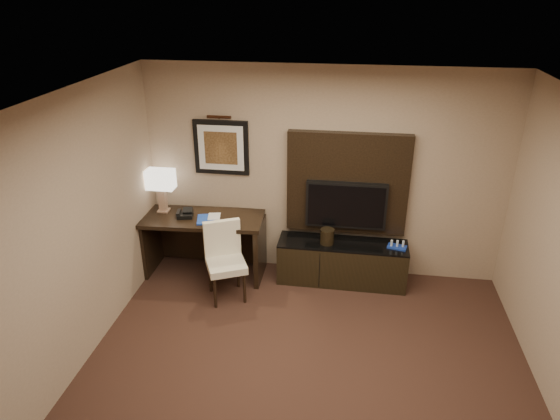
% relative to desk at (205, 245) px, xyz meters
% --- Properties ---
extents(floor, '(4.50, 5.00, 0.01)m').
position_rel_desk_xyz_m(floor, '(1.50, -2.15, -0.42)').
color(floor, '#341E17').
rests_on(floor, ground).
extents(ceiling, '(4.50, 5.00, 0.01)m').
position_rel_desk_xyz_m(ceiling, '(1.50, -2.15, 2.29)').
color(ceiling, silver).
rests_on(ceiling, wall_back).
extents(wall_back, '(4.50, 0.01, 2.70)m').
position_rel_desk_xyz_m(wall_back, '(1.50, 0.35, 0.94)').
color(wall_back, tan).
rests_on(wall_back, floor).
extents(wall_left, '(0.01, 5.00, 2.70)m').
position_rel_desk_xyz_m(wall_left, '(-0.75, -2.15, 0.94)').
color(wall_left, tan).
rests_on(wall_left, floor).
extents(desk, '(1.57, 0.74, 0.82)m').
position_rel_desk_xyz_m(desk, '(0.00, 0.00, 0.00)').
color(desk, black).
rests_on(desk, floor).
extents(credenza, '(1.63, 0.47, 0.56)m').
position_rel_desk_xyz_m(credenza, '(1.79, 0.05, -0.13)').
color(credenza, black).
rests_on(credenza, floor).
extents(tv_wall_panel, '(1.50, 0.12, 1.30)m').
position_rel_desk_xyz_m(tv_wall_panel, '(1.80, 0.29, 0.86)').
color(tv_wall_panel, black).
rests_on(tv_wall_panel, wall_back).
extents(tv, '(1.00, 0.08, 0.60)m').
position_rel_desk_xyz_m(tv, '(1.80, 0.19, 0.61)').
color(tv, black).
rests_on(tv, tv_wall_panel).
extents(artwork, '(0.70, 0.04, 0.70)m').
position_rel_desk_xyz_m(artwork, '(0.20, 0.33, 1.24)').
color(artwork, black).
rests_on(artwork, wall_back).
extents(picture_light, '(0.04, 0.04, 0.30)m').
position_rel_desk_xyz_m(picture_light, '(0.20, 0.29, 1.64)').
color(picture_light, '#3F2214').
rests_on(picture_light, wall_back).
extents(desk_chair, '(0.62, 0.65, 0.93)m').
position_rel_desk_xyz_m(desk_chair, '(0.42, -0.52, 0.05)').
color(desk_chair, '#F2E9CA').
rests_on(desk_chair, floor).
extents(table_lamp, '(0.35, 0.23, 0.54)m').
position_rel_desk_xyz_m(table_lamp, '(-0.56, 0.10, 0.68)').
color(table_lamp, tan).
rests_on(table_lamp, desk).
extents(desk_phone, '(0.23, 0.21, 0.10)m').
position_rel_desk_xyz_m(desk_phone, '(-0.22, -0.03, 0.46)').
color(desk_phone, black).
rests_on(desk_phone, desk).
extents(blue_folder, '(0.28, 0.33, 0.02)m').
position_rel_desk_xyz_m(blue_folder, '(0.07, -0.08, 0.42)').
color(blue_folder, '#1A40AF').
rests_on(blue_folder, desk).
extents(book, '(0.16, 0.05, 0.21)m').
position_rel_desk_xyz_m(book, '(0.07, -0.01, 0.52)').
color(book, '#ACA787').
rests_on(book, desk).
extents(ice_bucket, '(0.22, 0.22, 0.19)m').
position_rel_desk_xyz_m(ice_bucket, '(1.59, 0.01, 0.25)').
color(ice_bucket, black).
rests_on(ice_bucket, credenza).
extents(minibar_tray, '(0.26, 0.19, 0.08)m').
position_rel_desk_xyz_m(minibar_tray, '(2.46, 0.03, 0.19)').
color(minibar_tray, '#17349B').
rests_on(minibar_tray, credenza).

